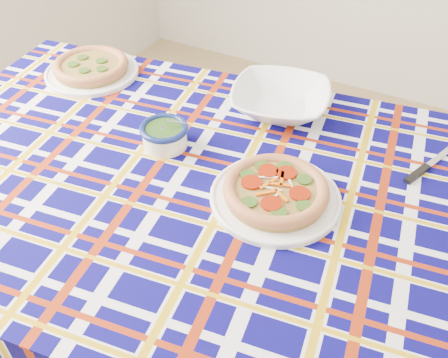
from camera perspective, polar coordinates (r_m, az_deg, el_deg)
The scene contains 7 objects.
dining_table at distance 1.29m, azimuth -2.06°, elevation -3.05°, with size 1.78×1.25×0.78m.
tablecloth at distance 1.27m, azimuth -2.09°, elevation -2.23°, with size 1.69×1.07×0.11m, color #07044D, non-canonical shape.
main_focaccia_plate at distance 1.17m, azimuth 5.95°, elevation -1.29°, with size 0.32×0.32×0.06m, color olive, non-canonical shape.
pesto_bowl at distance 1.33m, azimuth -6.82°, elevation 5.17°, with size 0.13×0.13×0.08m, color #18330E, non-canonical shape.
serving_bowl at distance 1.48m, azimuth 6.46°, elevation 8.98°, with size 0.28×0.28×0.07m, color white.
second_focaccia_plate at distance 1.71m, azimuth -14.97°, elevation 12.32°, with size 0.31×0.31×0.06m, color olive, non-canonical shape.
table_knife at distance 1.42m, azimuth 23.40°, elevation 2.35°, with size 0.24×0.02×0.01m, color silver, non-canonical shape.
Camera 1 is at (-0.01, -0.77, 1.60)m, focal length 40.00 mm.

